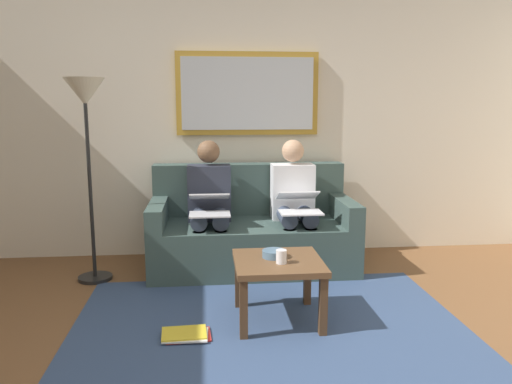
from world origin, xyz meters
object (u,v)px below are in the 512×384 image
object	(u,v)px
standing_lamp	(86,115)
coffee_table	(278,269)
person_left	(294,200)
magazine_stack	(186,335)
laptop_silver	(210,204)
couch	(252,231)
cup	(281,257)
laptop_white	(299,203)
framed_mirror	(248,94)
bowl	(274,254)
person_right	(209,202)

from	to	relation	value
standing_lamp	coffee_table	bearing A→B (deg)	146.13
person_left	standing_lamp	size ratio (longest dim) A/B	0.69
standing_lamp	magazine_stack	bearing A→B (deg)	124.75
laptop_silver	magazine_stack	distance (m)	1.29
couch	cup	size ratio (longest dim) A/B	19.87
person_left	laptop_white	world-z (taller)	person_left
framed_mirror	coffee_table	size ratio (longest dim) A/B	2.29
framed_mirror	coffee_table	world-z (taller)	framed_mirror
person_left	magazine_stack	size ratio (longest dim) A/B	3.60
cup	laptop_silver	distance (m)	1.10
couch	coffee_table	xyz separation A→B (m)	(-0.07, 1.22, 0.05)
framed_mirror	bowl	world-z (taller)	framed_mirror
person_left	laptop_white	size ratio (longest dim) A/B	2.88
coffee_table	framed_mirror	bearing A→B (deg)	-87.47
couch	cup	distance (m)	1.30
coffee_table	laptop_silver	xyz separation A→B (m)	(0.45, -0.92, 0.27)
bowl	standing_lamp	size ratio (longest dim) A/B	0.10
cup	laptop_white	xyz separation A→B (m)	(-0.30, -1.00, 0.16)
laptop_white	coffee_table	bearing A→B (deg)	71.64
person_left	laptop_silver	bearing A→B (deg)	17.04
couch	cup	world-z (taller)	couch
couch	standing_lamp	xyz separation A→B (m)	(1.34, 0.27, 1.06)
magazine_stack	standing_lamp	world-z (taller)	standing_lamp
framed_mirror	coffee_table	bearing A→B (deg)	92.53
magazine_stack	person_left	bearing A→B (deg)	-124.23
coffee_table	person_right	world-z (taller)	person_right
bowl	magazine_stack	world-z (taller)	bowl
person_right	framed_mirror	bearing A→B (deg)	-129.54
bowl	person_right	size ratio (longest dim) A/B	0.14
couch	coffee_table	bearing A→B (deg)	93.34
laptop_white	standing_lamp	bearing A→B (deg)	-0.92
bowl	person_left	bearing A→B (deg)	-106.75
laptop_white	standing_lamp	distance (m)	1.87
laptop_silver	standing_lamp	size ratio (longest dim) A/B	0.24
cup	magazine_stack	size ratio (longest dim) A/B	0.28
laptop_white	framed_mirror	bearing A→B (deg)	-61.11
person_right	laptop_white	bearing A→B (deg)	163.28
bowl	framed_mirror	bearing A→B (deg)	-88.17
coffee_table	standing_lamp	size ratio (longest dim) A/B	0.35
person_right	standing_lamp	size ratio (longest dim) A/B	0.69
cup	person_right	world-z (taller)	person_right
bowl	standing_lamp	distance (m)	1.89
coffee_table	person_left	bearing A→B (deg)	-104.92
bowl	laptop_silver	size ratio (longest dim) A/B	0.41
person_left	laptop_silver	xyz separation A→B (m)	(0.75, 0.23, 0.02)
framed_mirror	person_left	distance (m)	1.11
cup	bowl	bearing A→B (deg)	-77.04
person_right	person_left	bearing A→B (deg)	180.00
cup	laptop_silver	xyz separation A→B (m)	(0.46, -0.99, 0.16)
framed_mirror	person_right	xyz separation A→B (m)	(0.38, 0.46, -0.94)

